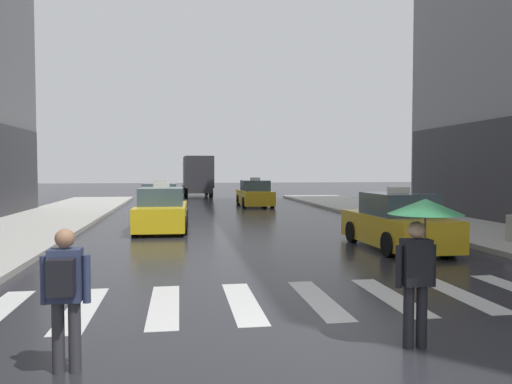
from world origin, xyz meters
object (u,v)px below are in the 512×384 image
object	(u,v)px
box_truck	(197,175)
taxi_fourth	(255,195)
taxi_third	(160,202)
pedestrian_with_backpack	(65,289)
taxi_lead	(397,224)
pedestrian_with_umbrella	(422,232)
taxi_second	(162,211)

from	to	relation	value
box_truck	taxi_fourth	bearing A→B (deg)	-73.99
taxi_third	pedestrian_with_backpack	bearing A→B (deg)	-90.95
taxi_lead	box_truck	bearing A→B (deg)	99.72
taxi_third	pedestrian_with_umbrella	distance (m)	19.55
taxi_third	taxi_fourth	world-z (taller)	same
taxi_second	pedestrian_with_backpack	size ratio (longest dim) A/B	2.78
taxi_lead	taxi_second	world-z (taller)	same
taxi_second	box_truck	bearing A→B (deg)	84.67
pedestrian_with_backpack	taxi_third	bearing A→B (deg)	89.05
pedestrian_with_umbrella	taxi_lead	bearing A→B (deg)	67.73
taxi_second	pedestrian_with_umbrella	size ratio (longest dim) A/B	2.36
taxi_third	pedestrian_with_umbrella	size ratio (longest dim) A/B	2.34
taxi_lead	pedestrian_with_umbrella	bearing A→B (deg)	-112.27
taxi_third	pedestrian_with_umbrella	world-z (taller)	pedestrian_with_umbrella
taxi_fourth	taxi_lead	bearing A→B (deg)	-84.50
taxi_lead	taxi_third	world-z (taller)	same
pedestrian_with_umbrella	taxi_fourth	bearing A→B (deg)	86.42
box_truck	pedestrian_with_umbrella	xyz separation A→B (m)	(1.62, -36.10, -0.34)
taxi_third	box_truck	xyz separation A→B (m)	(2.43, 16.99, 1.13)
taxi_second	pedestrian_with_backpack	world-z (taller)	taxi_second
taxi_lead	pedestrian_with_umbrella	world-z (taller)	pedestrian_with_umbrella
taxi_third	taxi_fourth	bearing A→B (deg)	46.26
pedestrian_with_umbrella	pedestrian_with_backpack	size ratio (longest dim) A/B	1.18
taxi_second	taxi_lead	bearing A→B (deg)	-37.53
taxi_fourth	pedestrian_with_backpack	world-z (taller)	taxi_fourth
taxi_fourth	box_truck	size ratio (longest dim) A/B	0.60
taxi_lead	pedestrian_with_umbrella	xyz separation A→B (m)	(-3.21, -7.85, 0.79)
taxi_fourth	pedestrian_with_umbrella	distance (m)	25.04
taxi_fourth	pedestrian_with_umbrella	size ratio (longest dim) A/B	2.35
pedestrian_with_umbrella	taxi_second	bearing A→B (deg)	105.89
taxi_second	pedestrian_with_umbrella	world-z (taller)	pedestrian_with_umbrella
taxi_second	box_truck	world-z (taller)	box_truck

